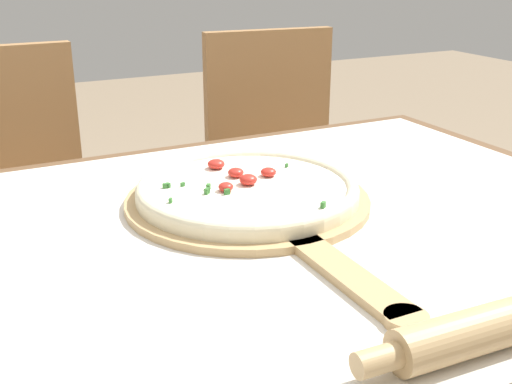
{
  "coord_description": "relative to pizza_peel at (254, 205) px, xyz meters",
  "views": [
    {
      "loc": [
        -0.44,
        -0.76,
        1.1
      ],
      "look_at": [
        -0.03,
        0.06,
        0.76
      ],
      "focal_mm": 45.0,
      "sensor_mm": 36.0,
      "label": 1
    }
  ],
  "objects": [
    {
      "name": "chair_right",
      "position": [
        0.43,
        0.71,
        -0.21
      ],
      "size": [
        0.44,
        0.44,
        0.89
      ],
      "rotation": [
        0.0,
        0.0,
        -0.1
      ],
      "color": "#A37547",
      "rests_on": "ground_plane"
    },
    {
      "name": "chair_left",
      "position": [
        -0.3,
        0.71,
        -0.21
      ],
      "size": [
        0.4,
        0.4,
        0.89
      ],
      "rotation": [
        0.0,
        0.0,
        0.01
      ],
      "color": "#A37547",
      "rests_on": "ground_plane"
    },
    {
      "name": "pizza_peel",
      "position": [
        0.0,
        0.0,
        0.0
      ],
      "size": [
        0.38,
        0.61,
        0.01
      ],
      "color": "tan",
      "rests_on": "towel_cloth"
    },
    {
      "name": "towel_cloth",
      "position": [
        0.03,
        -0.07,
        -0.01
      ],
      "size": [
        1.07,
        0.84,
        0.0
      ],
      "color": "silver",
      "rests_on": "dining_table"
    },
    {
      "name": "pizza",
      "position": [
        -0.0,
        0.02,
        0.02
      ],
      "size": [
        0.35,
        0.35,
        0.04
      ],
      "color": "beige",
      "rests_on": "pizza_peel"
    },
    {
      "name": "dining_table",
      "position": [
        0.03,
        -0.07,
        -0.12
      ],
      "size": [
        1.15,
        0.92,
        0.72
      ],
      "color": "brown",
      "rests_on": "ground_plane"
    }
  ]
}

